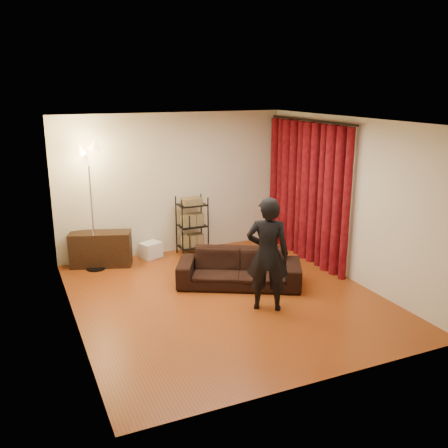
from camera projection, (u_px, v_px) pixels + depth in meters
name	position (u px, v px, depth m)	size (l,w,h in m)	color
floor	(226.00, 297.00, 7.76)	(5.00, 5.00, 0.00)	#8D3711
ceiling	(226.00, 121.00, 7.03)	(5.00, 5.00, 0.00)	white
wall_back	(173.00, 184.00, 9.60)	(5.00, 5.00, 0.00)	beige
wall_front	(324.00, 268.00, 5.19)	(5.00, 5.00, 0.00)	beige
wall_left	(69.00, 231.00, 6.52)	(5.00, 5.00, 0.00)	beige
wall_right	(350.00, 200.00, 8.27)	(5.00, 5.00, 0.00)	beige
curtain_rod	(310.00, 120.00, 8.89)	(0.04, 0.04, 2.65)	black
curtain	(306.00, 192.00, 9.23)	(0.22, 2.65, 2.55)	maroon
sofa	(239.00, 268.00, 8.17)	(1.99, 0.78, 0.58)	black
person	(268.00, 254.00, 7.16)	(0.62, 0.40, 1.69)	black
media_cabinet	(101.00, 249.00, 9.05)	(1.08, 0.41, 0.63)	black
storage_boxes	(151.00, 250.00, 9.51)	(0.37, 0.29, 0.30)	silver
wire_shelf	(192.00, 226.00, 9.60)	(0.52, 0.36, 1.14)	black
floor_lamp	(92.00, 209.00, 8.65)	(0.40, 0.40, 2.24)	silver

